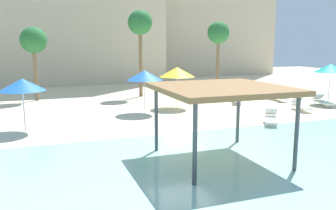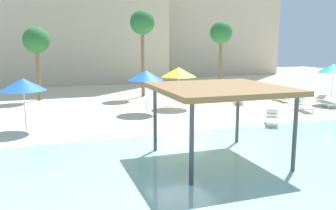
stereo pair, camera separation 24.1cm
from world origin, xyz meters
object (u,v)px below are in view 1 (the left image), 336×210
(beach_umbrella_blue_1, at_px, (22,85))
(beach_umbrella_yellow_3, at_px, (177,72))
(lounge_chair_0, at_px, (271,118))
(lounge_chair_4, at_px, (237,99))
(palm_tree_0, at_px, (140,25))
(beach_umbrella_teal_4, at_px, (331,68))
(lounge_chair_1, at_px, (323,101))
(lounge_chair_3, at_px, (301,105))
(palm_tree_3, at_px, (34,41))
(palm_tree_2, at_px, (218,34))
(lounge_chair_2, at_px, (278,96))
(beach_umbrella_blue_0, at_px, (145,75))
(shade_pavilion, at_px, (221,91))

(beach_umbrella_blue_1, distance_m, beach_umbrella_yellow_3, 9.83)
(lounge_chair_0, bearing_deg, lounge_chair_4, -161.61)
(lounge_chair_0, height_order, palm_tree_0, palm_tree_0)
(beach_umbrella_yellow_3, bearing_deg, lounge_chair_4, 1.64)
(beach_umbrella_teal_4, bearing_deg, palm_tree_0, 145.72)
(lounge_chair_1, xyz_separation_m, palm_tree_0, (-10.32, 8.48, 5.27))
(lounge_chair_3, bearing_deg, palm_tree_3, -106.68)
(beach_umbrella_blue_1, xyz_separation_m, palm_tree_3, (0.50, 9.76, 2.06))
(palm_tree_2, bearing_deg, lounge_chair_2, -73.46)
(lounge_chair_4, bearing_deg, beach_umbrella_blue_0, -50.52)
(beach_umbrella_blue_0, xyz_separation_m, beach_umbrella_yellow_3, (2.50, 1.07, 0.05))
(lounge_chair_0, height_order, lounge_chair_2, same)
(lounge_chair_4, height_order, palm_tree_0, palm_tree_0)
(beach_umbrella_blue_1, relative_size, palm_tree_0, 0.38)
(beach_umbrella_blue_0, relative_size, lounge_chair_4, 1.33)
(lounge_chair_1, xyz_separation_m, lounge_chair_3, (-2.48, -0.77, 0.00))
(lounge_chair_1, bearing_deg, beach_umbrella_blue_0, -84.74)
(beach_umbrella_blue_0, height_order, lounge_chair_4, beach_umbrella_blue_0)
(shade_pavilion, bearing_deg, palm_tree_0, 84.38)
(beach_umbrella_teal_4, xyz_separation_m, lounge_chair_0, (-7.78, -4.10, -2.15))
(shade_pavilion, relative_size, beach_umbrella_blue_1, 1.69)
(shade_pavilion, bearing_deg, lounge_chair_3, 36.18)
(beach_umbrella_blue_1, relative_size, lounge_chair_2, 1.29)
(beach_umbrella_teal_4, distance_m, palm_tree_0, 14.22)
(palm_tree_2, bearing_deg, beach_umbrella_blue_0, -140.23)
(palm_tree_0, distance_m, palm_tree_2, 7.16)
(beach_umbrella_teal_4, height_order, lounge_chair_4, beach_umbrella_teal_4)
(beach_umbrella_teal_4, height_order, lounge_chair_1, beach_umbrella_teal_4)
(lounge_chair_3, relative_size, palm_tree_0, 0.30)
(shade_pavilion, relative_size, lounge_chair_0, 2.26)
(lounge_chair_3, bearing_deg, beach_umbrella_blue_1, -74.83)
(beach_umbrella_blue_0, height_order, palm_tree_2, palm_tree_2)
(beach_umbrella_blue_1, xyz_separation_m, lounge_chair_4, (13.81, 3.64, -1.92))
(palm_tree_2, relative_size, palm_tree_3, 1.13)
(palm_tree_2, bearing_deg, beach_umbrella_blue_1, -147.82)
(lounge_chair_1, height_order, palm_tree_3, palm_tree_3)
(beach_umbrella_blue_1, xyz_separation_m, lounge_chair_1, (18.63, 0.67, -1.92))
(beach_umbrella_blue_0, relative_size, lounge_chair_3, 1.30)
(palm_tree_0, bearing_deg, beach_umbrella_blue_0, -103.62)
(lounge_chair_3, bearing_deg, palm_tree_0, -124.20)
(palm_tree_0, bearing_deg, lounge_chair_0, -72.80)
(beach_umbrella_blue_0, height_order, lounge_chair_0, beach_umbrella_blue_0)
(beach_umbrella_yellow_3, bearing_deg, beach_umbrella_blue_1, -159.11)
(lounge_chair_2, bearing_deg, lounge_chair_1, 34.16)
(palm_tree_0, bearing_deg, lounge_chair_4, -45.08)
(lounge_chair_3, bearing_deg, lounge_chair_4, -132.43)
(beach_umbrella_blue_0, bearing_deg, palm_tree_0, 76.38)
(lounge_chair_3, bearing_deg, beach_umbrella_blue_0, -89.45)
(lounge_chair_1, xyz_separation_m, palm_tree_2, (-3.21, 9.03, 4.63))
(beach_umbrella_blue_1, distance_m, palm_tree_2, 18.42)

